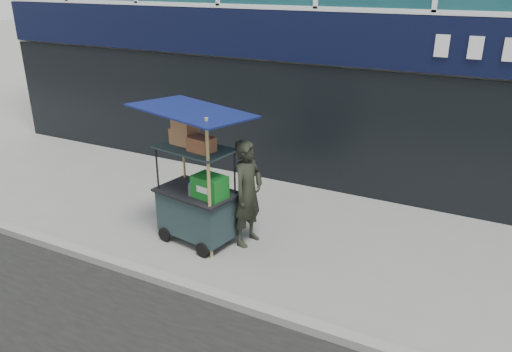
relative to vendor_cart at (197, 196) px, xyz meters
The scene contains 4 objects.
ground 1.49m from the vendor_cart, 54.67° to the right, with size 80.00×80.00×0.00m, color slate.
curb 1.61m from the vendor_cart, 59.29° to the right, with size 80.00×0.18×0.12m, color gray.
vendor_cart is the anchor object (origin of this frame).
vendor_man 0.79m from the vendor_cart, 23.89° to the left, with size 0.62×0.41×1.69m, color black.
Camera 1 is at (3.30, -4.79, 3.96)m, focal length 35.00 mm.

